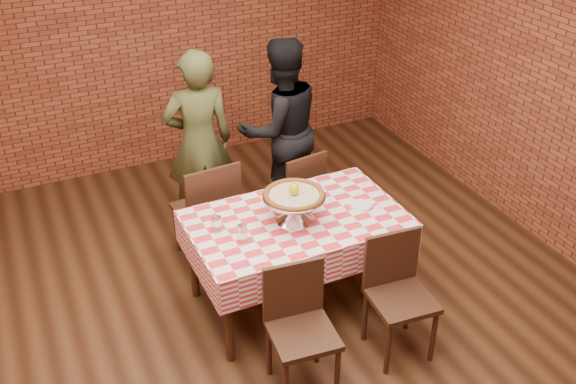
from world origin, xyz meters
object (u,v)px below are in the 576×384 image
at_px(water_glass_left, 242,233).
at_px(diner_olive, 199,142).
at_px(chair_near_left, 303,336).
at_px(diner_black, 281,129).
at_px(table, 296,260).
at_px(condiment_caddy, 279,187).
at_px(chair_far_right, 295,194).
at_px(pizza_stand, 294,209).
at_px(pizza, 294,195).
at_px(chair_far_left, 205,209).
at_px(chair_near_right, 401,301).
at_px(water_glass_right, 216,224).

relative_size(water_glass_left, diner_olive, 0.07).
xyz_separation_m(chair_near_left, diner_black, (0.78, 2.06, 0.39)).
bearing_deg(table, condiment_caddy, 87.51).
distance_m(chair_far_right, diner_black, 0.62).
distance_m(pizza_stand, diner_black, 1.37).
bearing_deg(diner_olive, chair_far_right, 147.69).
xyz_separation_m(pizza, chair_far_left, (-0.39, 0.85, -0.50)).
xyz_separation_m(pizza, water_glass_left, (-0.42, -0.07, -0.15)).
xyz_separation_m(pizza_stand, condiment_caddy, (0.04, 0.37, -0.03)).
relative_size(condiment_caddy, chair_near_left, 0.16).
relative_size(chair_near_right, diner_black, 0.53).
relative_size(pizza_stand, chair_far_right, 0.53).
height_order(water_glass_left, condiment_caddy, condiment_caddy).
relative_size(condiment_caddy, chair_far_left, 0.15).
height_order(water_glass_left, chair_near_left, chair_near_left).
bearing_deg(table, diner_black, 70.45).
height_order(chair_near_left, diner_black, diner_black).
distance_m(condiment_caddy, chair_far_right, 0.69).
distance_m(table, chair_far_left, 0.93).
xyz_separation_m(pizza_stand, diner_black, (0.48, 1.28, -0.03)).
xyz_separation_m(chair_near_right, diner_black, (0.03, 2.04, 0.39)).
xyz_separation_m(pizza, condiment_caddy, (0.04, 0.37, -0.14)).
bearing_deg(chair_far_left, chair_near_left, 89.09).
bearing_deg(water_glass_left, diner_black, 56.45).
bearing_deg(chair_near_right, diner_black, 93.61).
height_order(chair_far_left, diner_black, diner_black).
bearing_deg(chair_far_right, diner_black, -108.15).
relative_size(chair_far_right, diner_olive, 0.53).
relative_size(condiment_caddy, diner_olive, 0.09).
xyz_separation_m(pizza, diner_olive, (-0.26, 1.34, -0.15)).
height_order(condiment_caddy, chair_near_right, condiment_caddy).
bearing_deg(condiment_caddy, chair_far_right, 49.91).
xyz_separation_m(pizza, chair_far_right, (0.40, 0.81, -0.53)).
bearing_deg(water_glass_left, pizza_stand, 9.21).
xyz_separation_m(pizza_stand, water_glass_right, (-0.54, 0.11, -0.04)).
distance_m(pizza_stand, pizza, 0.11).
bearing_deg(condiment_caddy, chair_near_right, -72.60).
xyz_separation_m(chair_far_left, diner_black, (0.87, 0.43, 0.36)).
xyz_separation_m(water_glass_right, chair_far_right, (0.94, 0.71, -0.38)).
bearing_deg(water_glass_right, pizza, -11.27).
xyz_separation_m(chair_far_right, diner_olive, (-0.66, 0.53, 0.39)).
height_order(condiment_caddy, chair_far_left, chair_far_left).
bearing_deg(water_glass_right, chair_far_left, 78.72).
bearing_deg(condiment_caddy, diner_olive, 105.23).
bearing_deg(chair_near_left, diner_olive, 94.47).
distance_m(pizza, condiment_caddy, 0.39).
bearing_deg(water_glass_left, pizza, 9.21).
bearing_deg(pizza_stand, water_glass_left, -170.79).
distance_m(water_glass_left, condiment_caddy, 0.64).
height_order(chair_far_right, diner_olive, diner_olive).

